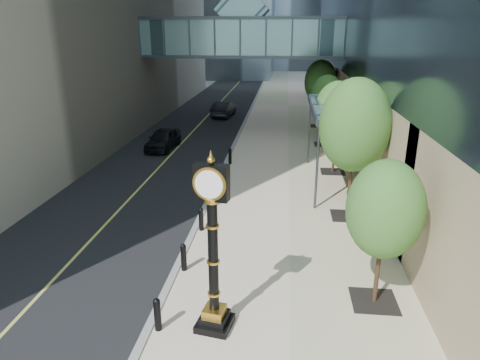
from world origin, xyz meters
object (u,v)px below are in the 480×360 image
object	(u,v)px
car_near	(163,139)
car_far	(224,109)
pedestrian	(365,192)
street_clock	(213,259)

from	to	relation	value
car_near	car_far	bearing A→B (deg)	81.54
pedestrian	car_far	world-z (taller)	pedestrian
street_clock	pedestrian	xyz separation A→B (m)	(5.64, 9.31, -1.39)
pedestrian	car_far	xyz separation A→B (m)	(-9.84, 22.24, -0.10)
street_clock	car_far	world-z (taller)	street_clock
car_near	street_clock	bearing A→B (deg)	-67.27
car_far	pedestrian	bearing A→B (deg)	120.13
pedestrian	car_near	world-z (taller)	pedestrian
car_far	street_clock	bearing A→B (deg)	103.84
street_clock	car_far	distance (m)	31.86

